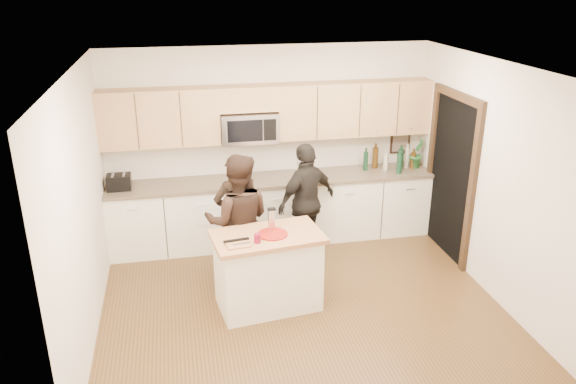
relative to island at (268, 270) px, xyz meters
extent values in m
plane|color=brown|center=(0.37, -0.01, -0.45)|extent=(4.50, 4.50, 0.00)
cube|color=beige|center=(0.37, 1.99, 0.90)|extent=(4.50, 0.02, 2.70)
cube|color=beige|center=(0.37, -2.01, 0.90)|extent=(4.50, 0.02, 2.70)
cube|color=beige|center=(-1.88, -0.01, 0.90)|extent=(0.02, 4.00, 2.70)
cube|color=beige|center=(2.62, -0.01, 0.90)|extent=(0.02, 4.00, 2.70)
cube|color=white|center=(0.37, -0.01, 2.25)|extent=(4.50, 4.00, 0.02)
cube|color=white|center=(0.37, 1.68, 0.00)|extent=(4.50, 0.62, 0.90)
cube|color=#75664E|center=(0.37, 1.67, 0.47)|extent=(4.50, 0.66, 0.04)
cube|color=tan|center=(-1.10, 1.83, 1.37)|extent=(1.55, 0.33, 0.75)
cube|color=tan|center=(1.54, 1.83, 1.37)|extent=(2.17, 0.33, 0.75)
cube|color=tan|center=(0.06, 1.83, 1.58)|extent=(0.78, 0.33, 0.33)
cube|color=silver|center=(0.06, 1.79, 1.20)|extent=(0.76, 0.40, 0.40)
cube|color=black|center=(-0.02, 1.59, 1.20)|extent=(0.47, 0.01, 0.29)
cube|color=black|center=(0.31, 1.59, 1.20)|extent=(0.17, 0.01, 0.29)
cube|color=black|center=(2.61, 0.89, 0.60)|extent=(0.02, 1.05, 2.10)
cube|color=#302012|center=(2.59, 0.32, 0.60)|extent=(0.06, 0.10, 2.10)
cube|color=#302012|center=(2.59, 1.47, 0.60)|extent=(0.06, 0.10, 2.10)
cube|color=#302012|center=(2.59, 0.89, 1.70)|extent=(0.06, 1.25, 0.10)
cube|color=black|center=(2.32, 1.98, 0.83)|extent=(0.30, 0.03, 0.38)
cube|color=tan|center=(2.32, 1.96, 0.83)|extent=(0.24, 0.00, 0.32)
cube|color=white|center=(-0.58, 1.37, 0.25)|extent=(0.34, 0.01, 0.48)
cube|color=white|center=(-0.58, 1.66, 0.48)|extent=(0.34, 0.60, 0.01)
cube|color=white|center=(0.00, 0.00, -0.03)|extent=(1.18, 0.78, 0.85)
cube|color=#AC7147|center=(0.00, 0.00, 0.42)|extent=(1.28, 0.85, 0.05)
cylinder|color=maroon|center=(0.06, -0.02, 0.45)|extent=(0.33, 0.33, 0.02)
cube|color=silver|center=(0.06, 0.09, 0.58)|extent=(0.07, 0.06, 0.23)
cube|color=black|center=(0.06, 0.09, 0.71)|extent=(0.09, 0.06, 0.02)
cylinder|color=maroon|center=(-0.14, -0.17, 0.50)|extent=(0.07, 0.07, 0.10)
cube|color=#AC7147|center=(-0.34, -0.21, 0.45)|extent=(0.27, 0.19, 0.02)
cube|color=black|center=(-0.36, -0.13, 0.47)|extent=(0.28, 0.07, 0.02)
cube|color=silver|center=(-0.31, -0.21, 0.47)|extent=(0.19, 0.05, 0.01)
cube|color=black|center=(-1.68, 1.66, 0.58)|extent=(0.30, 0.24, 0.19)
cube|color=silver|center=(-1.75, 1.66, 0.68)|extent=(0.03, 0.17, 0.00)
cube|color=silver|center=(-1.61, 1.66, 0.68)|extent=(0.03, 0.17, 0.00)
cylinder|color=#10311B|center=(1.72, 1.74, 0.65)|extent=(0.07, 0.07, 0.33)
cylinder|color=#3D260B|center=(1.89, 1.82, 0.67)|extent=(0.08, 0.08, 0.36)
cylinder|color=tan|center=(2.01, 1.69, 0.63)|extent=(0.07, 0.07, 0.29)
cylinder|color=#10311B|center=(2.23, 1.70, 0.66)|extent=(0.08, 0.08, 0.35)
cylinder|color=#3D260B|center=(2.42, 1.68, 0.63)|extent=(0.08, 0.08, 0.29)
cylinder|color=tan|center=(2.34, 1.73, 0.66)|extent=(0.07, 0.07, 0.35)
cylinder|color=#10311B|center=(2.14, 1.51, 0.66)|extent=(0.08, 0.08, 0.35)
imported|color=#28652D|center=(2.47, 1.71, 0.70)|extent=(0.30, 0.30, 0.43)
imported|color=black|center=(-0.24, 0.77, 0.35)|extent=(0.64, 0.48, 1.60)
imported|color=black|center=(-0.25, 0.55, 0.38)|extent=(0.89, 0.74, 1.66)
imported|color=black|center=(0.71, 1.11, 0.33)|extent=(1.00, 0.78, 1.58)
camera|label=1|loc=(-0.90, -5.49, 3.11)|focal=35.00mm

